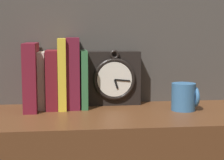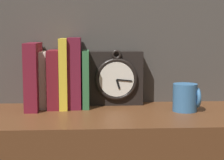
% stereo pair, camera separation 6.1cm
% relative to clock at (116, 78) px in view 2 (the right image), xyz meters
% --- Properties ---
extents(clock, '(0.18, 0.07, 0.18)m').
position_rel_clock_xyz_m(clock, '(0.00, 0.00, 0.00)').
color(clock, black).
rests_on(clock, bookshelf).
extents(book_slot0_maroon, '(0.04, 0.16, 0.21)m').
position_rel_clock_xyz_m(book_slot0_maroon, '(-0.26, -0.05, 0.01)').
color(book_slot0_maroon, maroon).
rests_on(book_slot0_maroon, bookshelf).
extents(book_slot1_cream, '(0.02, 0.11, 0.18)m').
position_rel_clock_xyz_m(book_slot1_cream, '(-0.23, -0.02, 0.00)').
color(book_slot1_cream, beige).
rests_on(book_slot1_cream, bookshelf).
extents(book_slot2_maroon, '(0.04, 0.13, 0.18)m').
position_rel_clock_xyz_m(book_slot2_maroon, '(-0.20, -0.03, 0.00)').
color(book_slot2_maroon, maroon).
rests_on(book_slot2_maroon, bookshelf).
extents(book_slot3_yellow, '(0.02, 0.13, 0.22)m').
position_rel_clock_xyz_m(book_slot3_yellow, '(-0.17, -0.03, 0.02)').
color(book_slot3_yellow, gold).
rests_on(book_slot3_yellow, bookshelf).
extents(book_slot4_maroon, '(0.04, 0.12, 0.22)m').
position_rel_clock_xyz_m(book_slot4_maroon, '(-0.13, -0.03, 0.02)').
color(book_slot4_maroon, maroon).
rests_on(book_slot4_maroon, bookshelf).
extents(book_slot5_green, '(0.02, 0.12, 0.18)m').
position_rel_clock_xyz_m(book_slot5_green, '(-0.10, -0.03, 0.00)').
color(book_slot5_green, '#326C3E').
rests_on(book_slot5_green, bookshelf).
extents(mug, '(0.08, 0.07, 0.08)m').
position_rel_clock_xyz_m(mug, '(0.20, -0.12, -0.05)').
color(mug, teal).
rests_on(mug, bookshelf).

